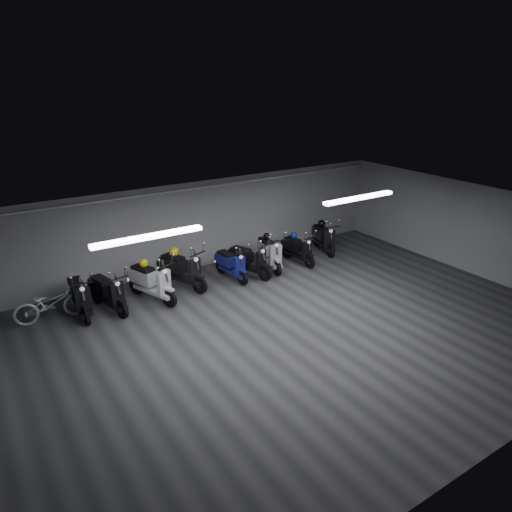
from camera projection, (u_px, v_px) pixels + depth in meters
floor at (290, 332)px, 11.56m from camera, size 14.00×10.00×0.01m
ceiling at (293, 223)px, 10.54m from camera, size 14.00×10.00×0.01m
back_wall at (196, 225)px, 14.97m from camera, size 14.00×0.01×2.80m
front_wall at (490, 395)px, 7.13m from camera, size 14.00×0.01×2.80m
right_wall at (473, 230)px, 14.58m from camera, size 0.01×10.00×2.80m
fluor_strip_left at (148, 237)px, 9.83m from camera, size 2.40×0.18×0.08m
fluor_strip_right at (359, 198)px, 12.86m from camera, size 2.40×0.18×0.08m
conduit at (196, 188)px, 14.46m from camera, size 13.60×0.05×0.05m
scooter_0 at (79, 291)px, 12.16m from camera, size 0.67×1.88×1.39m
scooter_1 at (107, 287)px, 12.37m from camera, size 1.06×1.95×1.38m
scooter_2 at (151, 276)px, 12.92m from camera, size 1.31×2.11×1.49m
scooter_3 at (182, 264)px, 13.68m from camera, size 1.36×2.12×1.50m
scooter_4 at (231, 260)px, 14.32m from camera, size 0.74×1.74×1.26m
scooter_5 at (249, 255)px, 14.50m from camera, size 1.23×1.95×1.38m
scooter_6 at (270, 248)px, 15.09m from camera, size 1.03×1.99×1.42m
scooter_7 at (298, 245)px, 15.53m from camera, size 0.69×1.74×1.27m
scooter_8 at (324, 233)px, 16.50m from camera, size 1.09×1.91×1.35m
bicycle at (50, 300)px, 11.94m from camera, size 1.79×0.73×1.14m
helmet_0 at (294, 235)px, 15.61m from camera, size 0.23×0.23×0.23m
helmet_1 at (174, 252)px, 13.72m from camera, size 0.29×0.29×0.29m
helmet_2 at (267, 236)px, 15.21m from camera, size 0.24×0.24×0.24m
helmet_3 at (322, 223)px, 16.62m from camera, size 0.26×0.26×0.26m
helmet_4 at (144, 263)px, 12.96m from camera, size 0.25×0.25×0.25m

